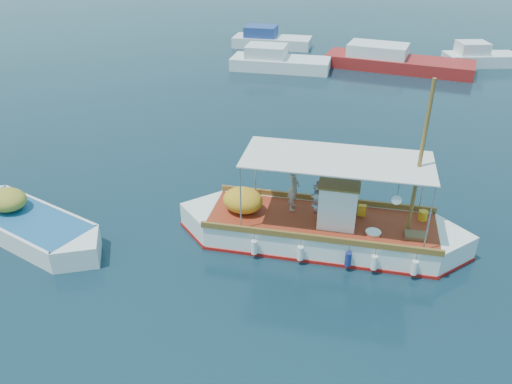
% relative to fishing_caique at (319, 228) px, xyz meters
% --- Properties ---
extents(ground, '(160.00, 160.00, 0.00)m').
position_rel_fishing_caique_xyz_m(ground, '(-0.33, -0.76, -0.51)').
color(ground, black).
rests_on(ground, ground).
extents(fishing_caique, '(9.24, 4.15, 5.80)m').
position_rel_fishing_caique_xyz_m(fishing_caique, '(0.00, 0.00, 0.00)').
color(fishing_caique, white).
rests_on(fishing_caique, ground).
extents(dinghy, '(6.71, 2.45, 1.65)m').
position_rel_fishing_caique_xyz_m(dinghy, '(-8.85, -3.86, -0.16)').
color(dinghy, white).
rests_on(dinghy, ground).
extents(bg_boat_nw, '(6.98, 3.90, 1.80)m').
position_rel_fishing_caique_xyz_m(bg_boat_nw, '(-9.50, 18.09, -0.02)').
color(bg_boat_nw, silver).
rests_on(bg_boat_nw, ground).
extents(bg_boat_n, '(9.90, 3.44, 1.80)m').
position_rel_fishing_caique_xyz_m(bg_boat_n, '(-2.43, 21.67, -0.02)').
color(bg_boat_n, maroon).
rests_on(bg_boat_n, ground).
extents(bg_boat_far_w, '(6.43, 3.65, 1.80)m').
position_rel_fishing_caique_xyz_m(bg_boat_far_w, '(-12.69, 23.75, -0.02)').
color(bg_boat_far_w, silver).
rests_on(bg_boat_far_w, ground).
extents(bg_boat_far_n, '(5.24, 4.06, 1.80)m').
position_rel_fishing_caique_xyz_m(bg_boat_far_n, '(2.67, 25.30, -0.02)').
color(bg_boat_far_n, silver).
rests_on(bg_boat_far_n, ground).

